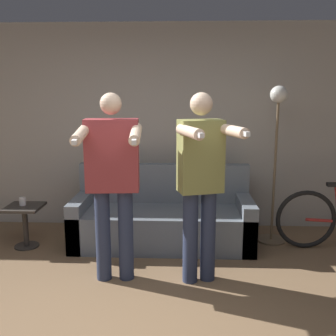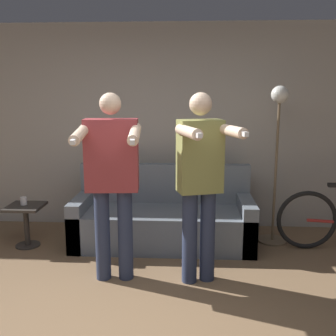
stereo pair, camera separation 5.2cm
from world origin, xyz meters
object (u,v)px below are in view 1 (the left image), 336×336
(couch, at_px, (163,220))
(floor_lamp, at_px, (276,138))
(person_left, at_px, (113,175))
(person_right, at_px, (201,177))
(cup, at_px, (22,201))
(cat, at_px, (206,158))
(side_table, at_px, (25,218))

(couch, relative_size, floor_lamp, 1.13)
(person_left, distance_m, person_right, 0.80)
(floor_lamp, height_order, cup, floor_lamp)
(couch, height_order, person_left, person_left)
(couch, bearing_deg, cat, 29.63)
(couch, height_order, cup, couch)
(couch, bearing_deg, floor_lamp, 5.18)
(person_right, distance_m, floor_lamp, 1.41)
(cat, relative_size, side_table, 1.05)
(cup, bearing_deg, couch, 5.82)
(person_right, relative_size, cup, 19.49)
(floor_lamp, relative_size, cup, 20.25)
(person_left, bearing_deg, side_table, 142.77)
(cup, bearing_deg, person_left, -33.18)
(person_left, height_order, cup, person_left)
(person_right, bearing_deg, couch, 96.16)
(person_right, xyz_separation_m, cat, (0.11, 1.23, -0.03))
(couch, xyz_separation_m, floor_lamp, (1.30, 0.12, 0.96))
(person_left, xyz_separation_m, side_table, (-1.16, 0.75, -0.68))
(floor_lamp, bearing_deg, person_right, -130.36)
(person_right, bearing_deg, floor_lamp, 32.89)
(person_right, bearing_deg, side_table, 142.31)
(person_left, relative_size, floor_lamp, 0.96)
(couch, bearing_deg, person_right, -67.09)
(side_table, bearing_deg, floor_lamp, 6.12)
(couch, height_order, floor_lamp, floor_lamp)
(person_left, height_order, person_right, person_right)
(couch, distance_m, cup, 1.62)
(couch, xyz_separation_m, cup, (-1.59, -0.16, 0.25))
(person_left, bearing_deg, floor_lamp, 27.46)
(cat, height_order, cup, cat)
(person_right, xyz_separation_m, side_table, (-1.96, 0.75, -0.66))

